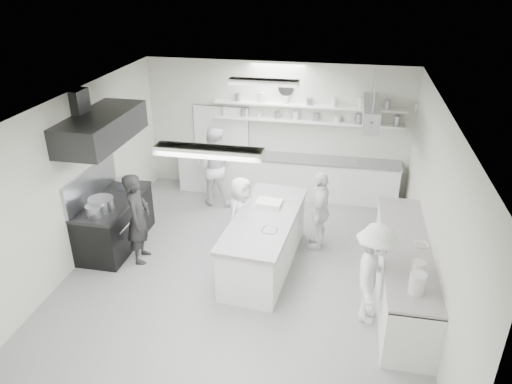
% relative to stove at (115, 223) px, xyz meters
% --- Properties ---
extents(floor, '(6.00, 7.00, 0.02)m').
position_rel_stove_xyz_m(floor, '(2.60, -0.40, -0.46)').
color(floor, '#9B9B9B').
rests_on(floor, ground).
extents(ceiling, '(6.00, 7.00, 0.02)m').
position_rel_stove_xyz_m(ceiling, '(2.60, -0.40, 2.56)').
color(ceiling, white).
rests_on(ceiling, wall_back).
extents(wall_back, '(6.00, 0.04, 3.00)m').
position_rel_stove_xyz_m(wall_back, '(2.60, 3.10, 1.05)').
color(wall_back, beige).
rests_on(wall_back, floor).
extents(wall_front, '(6.00, 0.04, 3.00)m').
position_rel_stove_xyz_m(wall_front, '(2.60, -3.90, 1.05)').
color(wall_front, beige).
rests_on(wall_front, floor).
extents(wall_left, '(0.04, 7.00, 3.00)m').
position_rel_stove_xyz_m(wall_left, '(-0.40, -0.40, 1.05)').
color(wall_left, beige).
rests_on(wall_left, floor).
extents(wall_right, '(0.04, 7.00, 3.00)m').
position_rel_stove_xyz_m(wall_right, '(5.60, -0.40, 1.05)').
color(wall_right, beige).
rests_on(wall_right, floor).
extents(stove, '(0.80, 1.80, 0.90)m').
position_rel_stove_xyz_m(stove, '(0.00, 0.00, 0.00)').
color(stove, black).
rests_on(stove, floor).
extents(exhaust_hood, '(0.85, 2.00, 0.50)m').
position_rel_stove_xyz_m(exhaust_hood, '(0.00, -0.00, 1.90)').
color(exhaust_hood, '#242425').
rests_on(exhaust_hood, wall_left).
extents(back_counter, '(5.00, 0.60, 0.92)m').
position_rel_stove_xyz_m(back_counter, '(2.90, 2.80, 0.01)').
color(back_counter, white).
rests_on(back_counter, floor).
extents(shelf_lower, '(4.20, 0.26, 0.04)m').
position_rel_stove_xyz_m(shelf_lower, '(3.30, 2.97, 1.30)').
color(shelf_lower, white).
rests_on(shelf_lower, wall_back).
extents(shelf_upper, '(4.20, 0.26, 0.04)m').
position_rel_stove_xyz_m(shelf_upper, '(3.30, 2.97, 1.65)').
color(shelf_upper, white).
rests_on(shelf_upper, wall_back).
extents(pass_through_window, '(1.30, 0.04, 1.00)m').
position_rel_stove_xyz_m(pass_through_window, '(1.30, 3.08, 1.00)').
color(pass_through_window, black).
rests_on(pass_through_window, wall_back).
extents(wall_clock, '(0.32, 0.05, 0.32)m').
position_rel_stove_xyz_m(wall_clock, '(2.80, 3.06, 2.00)').
color(wall_clock, silver).
rests_on(wall_clock, wall_back).
extents(right_counter, '(0.74, 3.30, 0.94)m').
position_rel_stove_xyz_m(right_counter, '(5.25, -0.60, 0.02)').
color(right_counter, white).
rests_on(right_counter, floor).
extents(pot_rack, '(0.30, 1.60, 0.40)m').
position_rel_stove_xyz_m(pot_rack, '(4.60, 2.00, 1.85)').
color(pot_rack, '#9C9EA5').
rests_on(pot_rack, ceiling).
extents(light_fixture_front, '(1.30, 0.25, 0.10)m').
position_rel_stove_xyz_m(light_fixture_front, '(2.60, -2.20, 2.49)').
color(light_fixture_front, white).
rests_on(light_fixture_front, ceiling).
extents(light_fixture_rear, '(1.30, 0.25, 0.10)m').
position_rel_stove_xyz_m(light_fixture_rear, '(2.60, 1.40, 2.49)').
color(light_fixture_rear, white).
rests_on(light_fixture_rear, ceiling).
extents(prep_island, '(1.15, 2.59, 0.93)m').
position_rel_stove_xyz_m(prep_island, '(2.91, -0.13, 0.02)').
color(prep_island, white).
rests_on(prep_island, floor).
extents(stove_pot, '(0.44, 0.44, 0.26)m').
position_rel_stove_xyz_m(stove_pot, '(0.00, -0.37, 0.59)').
color(stove_pot, '#9C9EA5').
rests_on(stove_pot, stove).
extents(cook_stove, '(0.49, 0.67, 1.70)m').
position_rel_stove_xyz_m(cook_stove, '(0.68, -0.39, 0.40)').
color(cook_stove, '#242424').
rests_on(cook_stove, floor).
extents(cook_back, '(0.88, 0.70, 1.78)m').
position_rel_stove_xyz_m(cook_back, '(1.39, 2.06, 0.44)').
color(cook_back, white).
rests_on(cook_back, floor).
extents(cook_island_left, '(0.69, 0.83, 1.44)m').
position_rel_stove_xyz_m(cook_island_left, '(2.38, 0.36, 0.27)').
color(cook_island_left, white).
rests_on(cook_island_left, floor).
extents(cook_island_right, '(0.47, 0.94, 1.55)m').
position_rel_stove_xyz_m(cook_island_right, '(3.81, 0.67, 0.32)').
color(cook_island_right, white).
rests_on(cook_island_right, floor).
extents(cook_right, '(0.77, 1.14, 1.63)m').
position_rel_stove_xyz_m(cook_right, '(4.73, -1.25, 0.37)').
color(cook_right, white).
rests_on(cook_right, floor).
extents(bowl_island_a, '(0.30, 0.30, 0.06)m').
position_rel_stove_xyz_m(bowl_island_a, '(3.07, -0.56, 0.51)').
color(bowl_island_a, '#9C9EA5').
rests_on(bowl_island_a, prep_island).
extents(bowl_island_b, '(0.26, 0.26, 0.06)m').
position_rel_stove_xyz_m(bowl_island_b, '(3.18, 0.60, 0.51)').
color(bowl_island_b, white).
rests_on(bowl_island_b, prep_island).
extents(bowl_right, '(0.23, 0.23, 0.05)m').
position_rel_stove_xyz_m(bowl_right, '(5.45, -0.55, 0.52)').
color(bowl_right, white).
rests_on(bowl_right, right_counter).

